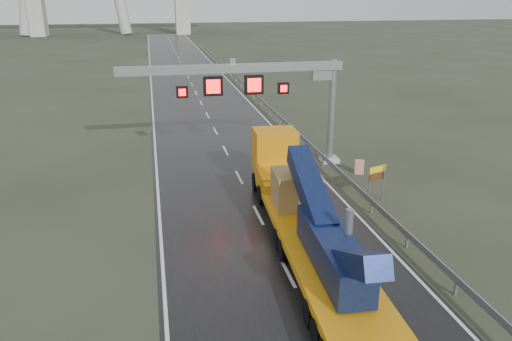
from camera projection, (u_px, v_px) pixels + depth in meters
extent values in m
plane|color=#2E3223|center=(317.00, 331.00, 17.80)|extent=(400.00, 400.00, 0.00)
cube|color=black|center=(201.00, 103.00, 54.68)|extent=(11.00, 200.00, 0.02)
cube|color=#A7A7A3|center=(329.00, 159.00, 35.68)|extent=(1.20, 1.20, 0.30)
cylinder|color=gray|center=(332.00, 112.00, 34.52)|extent=(0.48, 0.48, 7.20)
cube|color=gray|center=(233.00, 68.00, 32.12)|extent=(14.80, 0.55, 0.55)
cube|color=gray|center=(322.00, 73.00, 33.46)|extent=(1.40, 0.35, 0.90)
cube|color=gray|center=(232.00, 61.00, 31.97)|extent=(0.35, 0.35, 0.35)
cube|color=black|center=(213.00, 86.00, 32.19)|extent=(1.25, 0.25, 1.25)
cube|color=#FF0C0C|center=(213.00, 87.00, 32.06)|extent=(0.90, 0.02, 0.90)
cube|color=black|center=(254.00, 85.00, 32.71)|extent=(1.25, 0.25, 1.25)
cube|color=#FF0C0C|center=(254.00, 85.00, 32.58)|extent=(0.90, 0.02, 0.90)
cube|color=black|center=(182.00, 92.00, 31.90)|extent=(0.75, 0.25, 0.75)
cube|color=#FF0C0C|center=(182.00, 92.00, 31.77)|extent=(0.54, 0.02, 0.54)
cube|color=black|center=(283.00, 88.00, 33.20)|extent=(0.75, 0.25, 0.75)
cube|color=#FF0C0C|center=(284.00, 89.00, 33.07)|extent=(0.54, 0.02, 0.54)
cube|color=orange|center=(324.00, 259.00, 20.46)|extent=(3.54, 14.14, 0.35)
cube|color=orange|center=(286.00, 186.00, 27.23)|extent=(2.66, 1.34, 0.50)
cube|color=orange|center=(281.00, 180.00, 28.80)|extent=(2.76, 3.14, 1.20)
cube|color=orange|center=(275.00, 151.00, 30.07)|extent=(2.60, 2.13, 2.60)
cube|color=black|center=(272.00, 141.00, 30.92)|extent=(2.30, 0.17, 1.20)
cube|color=#0E1A44|center=(332.00, 251.00, 19.21)|extent=(1.72, 6.07, 1.40)
cube|color=#0E1A44|center=(310.00, 189.00, 22.07)|extent=(1.29, 5.56, 2.56)
cube|color=#0E1A44|center=(356.00, 263.00, 16.58)|extent=(1.11, 4.01, 2.42)
cylinder|color=gray|center=(349.00, 229.00, 19.00)|extent=(0.32, 0.32, 1.60)
cube|color=olive|center=(296.00, 189.00, 24.95)|extent=(2.32, 2.32, 1.80)
cylinder|color=black|center=(308.00, 243.00, 22.98)|extent=(2.95, 1.15, 1.00)
cylinder|color=black|center=(275.00, 181.00, 30.51)|extent=(2.76, 1.24, 1.10)
cylinder|color=gray|center=(369.00, 184.00, 28.55)|extent=(0.07, 0.07, 2.14)
cylinder|color=gray|center=(384.00, 183.00, 28.72)|extent=(0.07, 0.07, 2.14)
cube|color=#FFE90D|center=(378.00, 169.00, 28.35)|extent=(1.19, 0.48, 0.36)
cube|color=#502C17|center=(377.00, 177.00, 28.50)|extent=(1.19, 0.48, 0.40)
cube|color=red|center=(359.00, 167.00, 33.08)|extent=(0.63, 0.43, 0.97)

